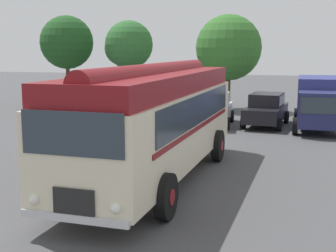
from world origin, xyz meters
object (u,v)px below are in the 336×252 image
(car_near_left, at_px, (159,108))
(box_van, at_px, (319,101))
(vintage_bus, at_px, (156,118))
(car_mid_left, at_px, (213,109))
(car_mid_right, at_px, (266,109))

(car_near_left, relative_size, box_van, 0.74)
(box_van, bearing_deg, car_near_left, -175.95)
(vintage_bus, relative_size, car_near_left, 2.36)
(car_mid_left, relative_size, car_mid_right, 0.97)
(car_mid_left, height_order, car_mid_right, same)
(car_mid_right, bearing_deg, car_mid_left, -170.73)
(vintage_bus, bearing_deg, car_mid_left, 89.31)
(car_mid_left, bearing_deg, car_near_left, -173.23)
(vintage_bus, relative_size, box_van, 1.76)
(car_near_left, distance_m, box_van, 8.04)
(car_near_left, bearing_deg, car_mid_left, 6.77)
(car_mid_left, distance_m, car_mid_right, 2.72)
(car_mid_left, xyz_separation_m, car_mid_right, (2.68, 0.44, 0.00))
(car_near_left, distance_m, car_mid_left, 2.81)
(car_near_left, height_order, car_mid_left, same)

